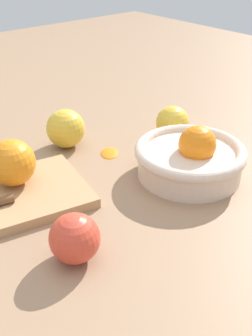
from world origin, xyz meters
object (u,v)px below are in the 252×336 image
object	(u,v)px
apple_back_right	(75,238)
apple_front_left	(66,129)
orange_on_board	(12,163)
bowl	(190,158)
apple_mid_left	(172,122)
cutting_board	(13,197)

from	to	relation	value
apple_back_right	apple_front_left	distance (m)	0.35
orange_on_board	apple_back_right	xyz separation A→B (m)	(0.02, 0.21, -0.02)
bowl	apple_mid_left	xyz separation A→B (m)	(-0.09, -0.13, -0.00)
cutting_board	apple_front_left	world-z (taller)	apple_front_left
apple_front_left	apple_back_right	bearing A→B (deg)	58.75
apple_mid_left	apple_back_right	distance (m)	0.42
apple_back_right	apple_front_left	bearing A→B (deg)	-121.25
orange_on_board	apple_back_right	size ratio (longest dim) A/B	1.13
bowl	cutting_board	distance (m)	0.32
cutting_board	apple_mid_left	xyz separation A→B (m)	(-0.38, 0.00, 0.03)
bowl	apple_front_left	distance (m)	0.27
bowl	orange_on_board	distance (m)	0.31
apple_back_right	apple_front_left	xyz separation A→B (m)	(-0.18, -0.30, 0.00)
apple_front_left	orange_on_board	bearing A→B (deg)	28.24
orange_on_board	apple_front_left	xyz separation A→B (m)	(-0.16, -0.09, -0.02)
bowl	apple_front_left	xyz separation A→B (m)	(0.11, -0.25, 0.00)
orange_on_board	apple_mid_left	distance (m)	0.36
apple_mid_left	apple_back_right	world-z (taller)	same
cutting_board	apple_back_right	size ratio (longest dim) A/B	3.41
bowl	apple_back_right	distance (m)	0.29
cutting_board	orange_on_board	xyz separation A→B (m)	(-0.02, -0.03, 0.05)
orange_on_board	apple_front_left	world-z (taller)	orange_on_board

